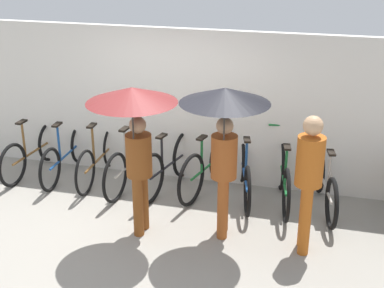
{
  "coord_description": "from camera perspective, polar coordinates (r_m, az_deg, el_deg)",
  "views": [
    {
      "loc": [
        2.22,
        -5.39,
        3.6
      ],
      "look_at": [
        0.52,
        0.89,
        1.0
      ],
      "focal_mm": 50.0,
      "sensor_mm": 36.0,
      "label": 1
    }
  ],
  "objects": [
    {
      "name": "parked_bicycle_3",
      "position": [
        8.06,
        -6.43,
        -1.88
      ],
      "size": [
        0.44,
        1.81,
        1.06
      ],
      "rotation": [
        0.0,
        0.0,
        1.49
      ],
      "color": "black",
      "rests_on": "ground"
    },
    {
      "name": "parked_bicycle_8",
      "position": [
        7.6,
        14.0,
        -4.16
      ],
      "size": [
        0.52,
        1.71,
        1.09
      ],
      "rotation": [
        0.0,
        0.0,
        1.77
      ],
      "color": "black",
      "rests_on": "ground"
    },
    {
      "name": "parked_bicycle_2",
      "position": [
        8.34,
        -9.86,
        -1.36
      ],
      "size": [
        0.44,
        1.75,
        1.03
      ],
      "rotation": [
        0.0,
        0.0,
        1.61
      ],
      "color": "black",
      "rests_on": "ground"
    },
    {
      "name": "parked_bicycle_0",
      "position": [
        8.83,
        -16.65,
        -0.73
      ],
      "size": [
        0.44,
        1.7,
        1.04
      ],
      "rotation": [
        0.0,
        0.0,
        1.52
      ],
      "color": "black",
      "rests_on": "ground"
    },
    {
      "name": "ground_plane",
      "position": [
        6.85,
        -6.26,
        -10.07
      ],
      "size": [
        30.0,
        30.0,
        0.0
      ],
      "primitive_type": "plane",
      "color": "gray"
    },
    {
      "name": "back_wall",
      "position": [
        8.06,
        -1.58,
        4.15
      ],
      "size": [
        13.57,
        0.12,
        2.32
      ],
      "color": "silver",
      "rests_on": "ground"
    },
    {
      "name": "parked_bicycle_7",
      "position": [
        7.59,
        9.76,
        -3.63
      ],
      "size": [
        0.48,
        1.67,
        1.01
      ],
      "rotation": [
        0.0,
        0.0,
        1.75
      ],
      "color": "black",
      "rests_on": "ground"
    },
    {
      "name": "parked_bicycle_5",
      "position": [
        7.84,
        1.62,
        -2.38
      ],
      "size": [
        0.54,
        1.71,
        0.97
      ],
      "rotation": [
        0.0,
        0.0,
        1.35
      ],
      "color": "black",
      "rests_on": "ground"
    },
    {
      "name": "parked_bicycle_1",
      "position": [
        8.59,
        -13.3,
        -1.05
      ],
      "size": [
        0.44,
        1.76,
        0.97
      ],
      "rotation": [
        0.0,
        0.0,
        1.62
      ],
      "color": "black",
      "rests_on": "ground"
    },
    {
      "name": "pedestrian_leading",
      "position": [
        6.27,
        -6.2,
        2.74
      ],
      "size": [
        1.06,
        1.06,
        1.96
      ],
      "rotation": [
        0.0,
        0.0,
        3.11
      ],
      "color": "brown",
      "rests_on": "ground"
    },
    {
      "name": "pedestrian_trailing",
      "position": [
        6.28,
        12.36,
        -3.16
      ],
      "size": [
        0.32,
        0.32,
        1.71
      ],
      "rotation": [
        0.0,
        0.0,
        3.25
      ],
      "color": "#B25619",
      "rests_on": "ground"
    },
    {
      "name": "parked_bicycle_6",
      "position": [
        7.72,
        5.62,
        -3.08
      ],
      "size": [
        0.59,
        1.73,
        0.98
      ],
      "rotation": [
        0.0,
        0.0,
        1.81
      ],
      "color": "black",
      "rests_on": "ground"
    },
    {
      "name": "parked_bicycle_4",
      "position": [
        7.91,
        -2.51,
        -2.19
      ],
      "size": [
        0.54,
        1.77,
        1.01
      ],
      "rotation": [
        0.0,
        0.0,
        1.36
      ],
      "color": "black",
      "rests_on": "ground"
    },
    {
      "name": "pedestrian_center",
      "position": [
        6.18,
        3.49,
        2.59
      ],
      "size": [
        1.05,
        1.05,
        1.97
      ],
      "rotation": [
        0.0,
        0.0,
        3.28
      ],
      "color": "#9E4C1E",
      "rests_on": "ground"
    }
  ]
}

